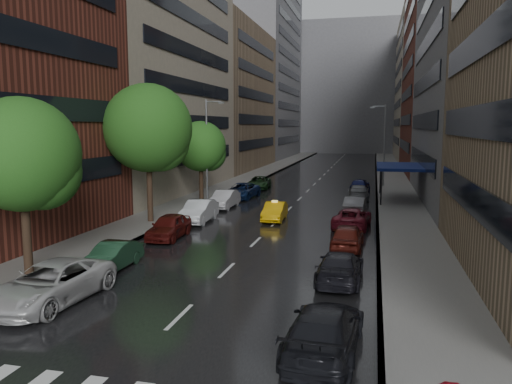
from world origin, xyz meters
TOP-DOWN VIEW (x-y plane):
  - ground at (0.00, 0.00)m, footprint 220.00×220.00m
  - road at (0.00, 50.00)m, footprint 14.00×140.00m
  - sidewalk_left at (-9.00, 50.00)m, footprint 4.00×140.00m
  - sidewalk_right at (9.00, 50.00)m, footprint 4.00×140.00m
  - buildings_left at (-15.00, 58.79)m, footprint 8.00×108.00m
  - buildings_right at (15.00, 56.70)m, footprint 8.05×109.10m
  - building_far at (0.00, 118.00)m, footprint 40.00×14.00m
  - tree_near at (-8.60, 7.01)m, footprint 5.14×5.14m
  - tree_mid at (-8.60, 19.92)m, footprint 6.14×6.14m
  - tree_far at (-8.60, 30.68)m, footprint 4.58×4.58m
  - taxi at (-0.22, 22.96)m, footprint 1.53×4.08m
  - parked_cars_left at (-5.40, 21.15)m, footprint 3.03×41.70m
  - parked_cars_right at (5.40, 20.56)m, footprint 2.66×42.31m
  - street_lamp_left at (-7.72, 30.00)m, footprint 1.74×0.22m
  - street_lamp_right at (7.72, 45.00)m, footprint 1.74×0.22m
  - awning at (8.98, 35.00)m, footprint 4.00×8.00m

SIDE VIEW (x-z plane):
  - ground at x=0.00m, z-range 0.00..0.00m
  - road at x=0.00m, z-range 0.00..0.01m
  - sidewalk_left at x=-9.00m, z-range 0.00..0.15m
  - sidewalk_right at x=9.00m, z-range 0.00..0.15m
  - taxi at x=-0.22m, z-range 0.00..1.33m
  - parked_cars_right at x=5.40m, z-range -0.04..1.47m
  - parked_cars_left at x=-5.40m, z-range -0.05..1.54m
  - awning at x=8.98m, z-range 1.57..4.70m
  - street_lamp_left at x=-7.72m, z-range 0.39..9.39m
  - street_lamp_right at x=7.72m, z-range 0.39..9.39m
  - tree_far at x=-8.60m, z-range 1.34..8.63m
  - tree_near at x=-8.60m, z-range 1.51..9.70m
  - tree_mid at x=-8.60m, z-range 1.81..11.59m
  - buildings_right at x=15.00m, z-range -2.97..33.03m
  - buildings_left at x=-15.00m, z-range -3.01..34.99m
  - building_far at x=0.00m, z-range 0.00..32.00m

